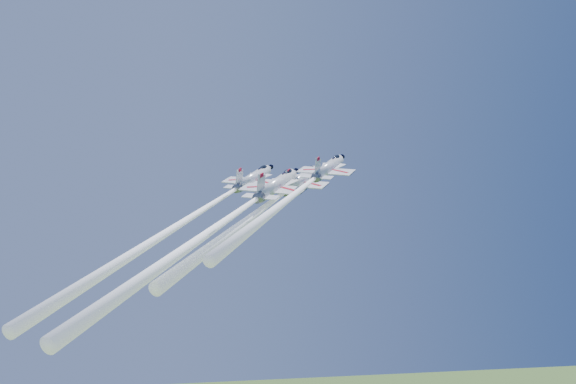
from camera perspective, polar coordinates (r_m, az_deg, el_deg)
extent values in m
cylinder|color=white|center=(121.96, 1.13, 1.06)|extent=(4.96, 8.02, 13.48)
cone|color=white|center=(129.16, 2.43, 2.04)|extent=(3.34, 3.75, 3.37)
cone|color=black|center=(130.85, 2.71, 2.25)|extent=(1.68, 1.89, 1.69)
cone|color=slate|center=(115.41, -0.21, 0.05)|extent=(3.15, 3.27, 2.24)
ellipsoid|color=black|center=(126.40, 1.98, 2.05)|extent=(3.07, 3.48, 2.42)
cube|color=black|center=(124.80, 1.70, 1.98)|extent=(0.94, 1.13, 0.82)
cube|color=white|center=(120.83, 0.90, 0.76)|extent=(11.39, 9.65, 3.17)
cube|color=white|center=(124.85, 0.96, 1.33)|extent=(3.31, 3.48, 1.70)
cube|color=white|center=(123.85, 2.18, 1.24)|extent=(3.31, 3.48, 1.70)
cube|color=white|center=(116.39, -0.01, 0.15)|extent=(6.15, 5.17, 1.69)
cube|color=white|center=(116.15, 0.02, 1.08)|extent=(2.21, 3.33, 4.18)
cube|color=#B6091A|center=(116.04, 0.05, 1.85)|extent=(1.05, 1.32, 1.13)
cube|color=black|center=(122.25, 1.15, 0.59)|extent=(7.12, 8.46, 4.65)
sphere|color=white|center=(115.16, -0.27, 0.01)|extent=(1.18, 1.30, 1.10)
cone|color=white|center=(97.67, -4.94, -3.49)|extent=(8.89, 18.64, 38.95)
cylinder|color=white|center=(121.59, -3.14, 1.23)|extent=(4.53, 7.33, 12.32)
cone|color=white|center=(127.96, -1.73, 2.12)|extent=(3.05, 3.43, 3.08)
cone|color=black|center=(129.46, -1.42, 2.32)|extent=(1.54, 1.73, 1.55)
cone|color=slate|center=(115.80, -4.58, 0.32)|extent=(2.88, 2.99, 2.05)
ellipsoid|color=black|center=(125.52, -2.23, 2.14)|extent=(2.81, 3.18, 2.22)
cube|color=black|center=(124.10, -2.53, 2.07)|extent=(0.86, 1.04, 0.75)
cube|color=white|center=(120.59, -3.39, 0.95)|extent=(10.41, 8.82, 2.90)
cube|color=white|center=(124.25, -3.20, 1.48)|extent=(3.02, 3.18, 1.56)
cube|color=white|center=(123.16, -2.12, 1.40)|extent=(3.02, 3.18, 1.56)
cube|color=white|center=(116.67, -4.36, 0.41)|extent=(5.62, 4.73, 1.54)
cube|color=white|center=(116.45, -4.35, 1.25)|extent=(2.02, 3.04, 3.82)
cube|color=#B6091A|center=(116.35, -4.32, 1.96)|extent=(0.96, 1.21, 1.03)
cube|color=black|center=(121.85, -3.11, 0.80)|extent=(6.51, 7.73, 4.25)
sphere|color=white|center=(115.59, -4.64, 0.28)|extent=(1.07, 1.18, 1.00)
cone|color=white|center=(94.15, -12.01, -4.37)|extent=(10.42, 23.08, 49.93)
cylinder|color=white|center=(112.01, 3.59, 2.16)|extent=(4.28, 6.93, 11.65)
cone|color=white|center=(118.37, 4.69, 3.02)|extent=(2.88, 3.24, 2.92)
cone|color=black|center=(119.85, 4.93, 3.21)|extent=(1.45, 1.63, 1.46)
cone|color=slate|center=(106.22, 2.46, 1.27)|extent=(2.73, 2.83, 1.94)
ellipsoid|color=black|center=(115.95, 4.31, 3.05)|extent=(2.66, 3.01, 2.09)
cube|color=black|center=(114.54, 4.07, 2.99)|extent=(0.81, 0.98, 0.71)
cube|color=white|center=(111.01, 3.39, 1.88)|extent=(9.84, 8.34, 2.74)
cube|color=white|center=(114.51, 3.38, 2.39)|extent=(2.86, 3.01, 1.47)
cube|color=white|center=(113.74, 4.54, 2.31)|extent=(2.86, 3.01, 1.47)
cube|color=white|center=(107.08, 2.63, 1.36)|extent=(5.32, 4.47, 1.46)
cube|color=white|center=(106.92, 2.66, 2.23)|extent=(1.91, 2.88, 3.61)
cube|color=#B6091A|center=(106.85, 2.69, 2.95)|extent=(0.90, 1.14, 0.97)
cube|color=black|center=(112.25, 3.60, 1.72)|extent=(6.15, 7.31, 4.02)
sphere|color=white|center=(106.00, 2.41, 1.24)|extent=(1.02, 1.12, 0.95)
cone|color=white|center=(90.39, -1.47, -1.81)|extent=(7.67, 16.09, 33.61)
cylinder|color=white|center=(111.92, -1.06, 0.63)|extent=(5.03, 8.15, 13.70)
cone|color=white|center=(119.11, 0.51, 1.73)|extent=(3.39, 3.81, 3.43)
cone|color=black|center=(120.80, 0.85, 1.97)|extent=(1.71, 1.92, 1.72)
cone|color=slate|center=(105.40, -2.69, -0.52)|extent=(3.20, 3.33, 2.28)
ellipsoid|color=black|center=(116.34, -0.04, 1.74)|extent=(3.12, 3.54, 2.46)
cube|color=black|center=(114.74, -0.37, 1.65)|extent=(0.95, 1.15, 0.84)
cube|color=white|center=(110.80, -1.33, 0.29)|extent=(11.57, 9.81, 3.23)
cube|color=white|center=(114.86, -1.18, 0.94)|extent=(3.36, 3.54, 1.73)
cube|color=white|center=(113.75, 0.14, 0.84)|extent=(3.36, 3.54, 1.73)
cube|color=white|center=(106.37, -2.43, -0.40)|extent=(6.25, 5.26, 1.71)
cube|color=white|center=(106.12, -2.41, 0.63)|extent=(2.24, 3.38, 4.25)
cube|color=#B6091A|center=(105.98, -2.38, 1.48)|extent=(1.06, 1.35, 1.14)
cube|color=black|center=(112.22, -1.03, 0.11)|extent=(7.24, 8.59, 4.72)
sphere|color=white|center=(105.16, -2.75, -0.57)|extent=(1.19, 1.32, 1.11)
cone|color=white|center=(85.52, -9.63, -5.38)|extent=(9.95, 21.35, 45.29)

